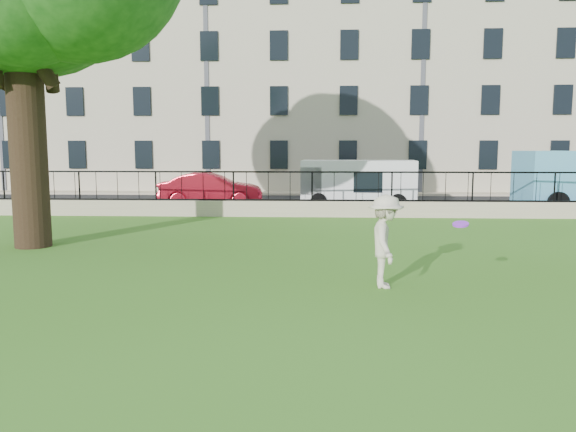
# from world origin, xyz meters

# --- Properties ---
(ground) EXTENTS (120.00, 120.00, 0.00)m
(ground) POSITION_xyz_m (0.00, 0.00, 0.00)
(ground) COLOR #386D1A
(ground) RESTS_ON ground
(retaining_wall) EXTENTS (50.00, 0.40, 0.60)m
(retaining_wall) POSITION_xyz_m (0.00, 12.00, 0.30)
(retaining_wall) COLOR tan
(retaining_wall) RESTS_ON ground
(iron_railing) EXTENTS (50.00, 0.05, 1.13)m
(iron_railing) POSITION_xyz_m (0.00, 12.00, 1.15)
(iron_railing) COLOR black
(iron_railing) RESTS_ON retaining_wall
(street) EXTENTS (60.00, 9.00, 0.01)m
(street) POSITION_xyz_m (0.00, 16.70, 0.01)
(street) COLOR black
(street) RESTS_ON ground
(sidewalk) EXTENTS (60.00, 1.40, 0.12)m
(sidewalk) POSITION_xyz_m (0.00, 21.90, 0.06)
(sidewalk) COLOR tan
(sidewalk) RESTS_ON ground
(building_row) EXTENTS (56.40, 10.40, 13.80)m
(building_row) POSITION_xyz_m (0.00, 27.57, 6.92)
(building_row) COLOR #BAAA94
(building_row) RESTS_ON ground
(man) EXTENTS (0.69, 1.16, 1.76)m
(man) POSITION_xyz_m (1.45, 1.25, 0.88)
(man) COLOR beige
(man) RESTS_ON ground
(frisbee) EXTENTS (0.30, 0.29, 0.12)m
(frisbee) POSITION_xyz_m (2.60, 0.35, 1.34)
(frisbee) COLOR #9E29ED
(red_sedan) EXTENTS (4.65, 1.93, 1.49)m
(red_sedan) POSITION_xyz_m (-4.50, 15.40, 0.75)
(red_sedan) COLOR #B31628
(red_sedan) RESTS_ON street
(white_van) EXTENTS (5.03, 2.25, 2.06)m
(white_van) POSITION_xyz_m (2.00, 15.40, 1.03)
(white_van) COLOR silver
(white_van) RESTS_ON street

